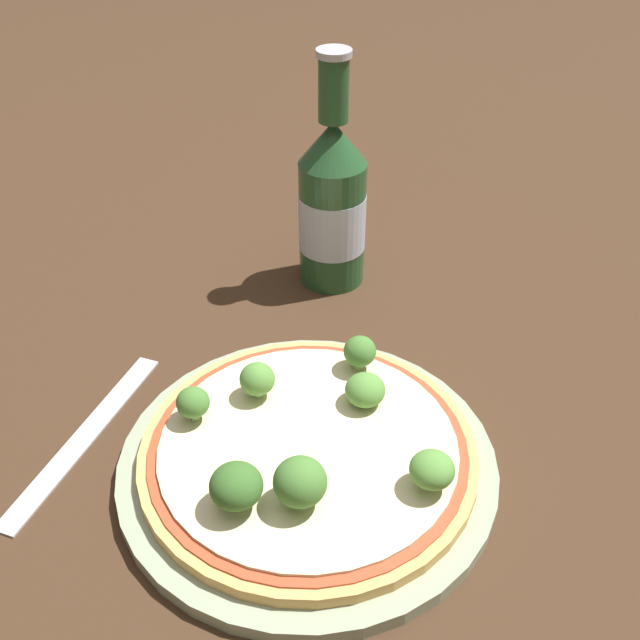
% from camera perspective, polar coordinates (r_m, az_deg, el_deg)
% --- Properties ---
extents(ground_plane, '(3.00, 3.00, 0.00)m').
position_cam_1_polar(ground_plane, '(0.58, 0.36, -9.69)').
color(ground_plane, '#3D2819').
extents(plate, '(0.28, 0.28, 0.01)m').
position_cam_1_polar(plate, '(0.56, -1.03, -10.85)').
color(plate, '#93A384').
rests_on(plate, ground_plane).
extents(pizza, '(0.25, 0.25, 0.01)m').
position_cam_1_polar(pizza, '(0.55, -0.82, -9.94)').
color(pizza, tan).
rests_on(pizza, plate).
extents(broccoli_floret_0, '(0.03, 0.03, 0.03)m').
position_cam_1_polar(broccoli_floret_0, '(0.57, 3.46, -5.35)').
color(broccoli_floret_0, '#89A866').
rests_on(broccoli_floret_0, pizza).
extents(broccoli_floret_1, '(0.02, 0.02, 0.03)m').
position_cam_1_polar(broccoli_floret_1, '(0.56, -9.66, -6.23)').
color(broccoli_floret_1, '#89A866').
rests_on(broccoli_floret_1, pizza).
extents(broccoli_floret_2, '(0.03, 0.03, 0.03)m').
position_cam_1_polar(broccoli_floret_2, '(0.51, 8.53, -11.23)').
color(broccoli_floret_2, '#89A866').
rests_on(broccoli_floret_2, pizza).
extents(broccoli_floret_3, '(0.04, 0.04, 0.04)m').
position_cam_1_polar(broccoli_floret_3, '(0.49, -1.52, -12.24)').
color(broccoli_floret_3, '#89A866').
rests_on(broccoli_floret_3, pizza).
extents(broccoli_floret_4, '(0.03, 0.03, 0.03)m').
position_cam_1_polar(broccoli_floret_4, '(0.57, -5.07, -4.80)').
color(broccoli_floret_4, '#89A866').
rests_on(broccoli_floret_4, pizza).
extents(broccoli_floret_5, '(0.04, 0.04, 0.03)m').
position_cam_1_polar(broccoli_floret_5, '(0.50, -6.40, -12.47)').
color(broccoli_floret_5, '#89A866').
rests_on(broccoli_floret_5, pizza).
extents(broccoli_floret_6, '(0.03, 0.03, 0.03)m').
position_cam_1_polar(broccoli_floret_6, '(0.60, 3.05, -2.42)').
color(broccoli_floret_6, '#89A866').
rests_on(broccoli_floret_6, pizza).
extents(beer_bottle, '(0.06, 0.06, 0.23)m').
position_cam_1_polar(beer_bottle, '(0.71, 0.94, 8.88)').
color(beer_bottle, '#234C28').
rests_on(beer_bottle, ground_plane).
extents(fork, '(0.05, 0.19, 0.00)m').
position_cam_1_polar(fork, '(0.61, -17.48, -8.38)').
color(fork, silver).
rests_on(fork, ground_plane).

